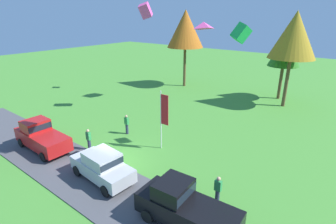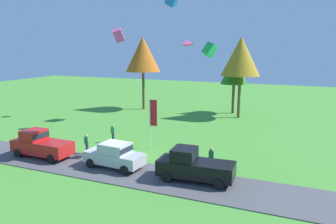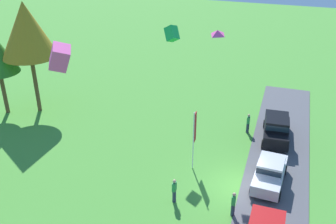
{
  "view_description": "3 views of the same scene",
  "coord_description": "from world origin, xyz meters",
  "px_view_note": "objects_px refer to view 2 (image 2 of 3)",
  "views": [
    {
      "loc": [
        12.64,
        -10.35,
        9.64
      ],
      "look_at": [
        0.83,
        4.88,
        2.4
      ],
      "focal_mm": 28.0,
      "sensor_mm": 36.0,
      "label": 1
    },
    {
      "loc": [
        13.57,
        -21.3,
        8.67
      ],
      "look_at": [
        3.0,
        3.42,
        3.36
      ],
      "focal_mm": 35.0,
      "sensor_mm": 36.0,
      "label": 2
    },
    {
      "loc": [
        -21.46,
        -2.09,
        16.59
      ],
      "look_at": [
        1.8,
        5.45,
        3.99
      ],
      "focal_mm": 42.0,
      "sensor_mm": 36.0,
      "label": 3
    }
  ],
  "objects_px": {
    "tree_center_back": "(234,71)",
    "flag_banner": "(152,116)",
    "tree_left_of_center": "(143,54)",
    "car_sedan_by_flagpole": "(115,155)",
    "person_on_lawn": "(113,133)",
    "car_pickup_far_end": "(40,144)",
    "kite_box_mid_center": "(209,50)",
    "person_watching_sky": "(87,144)",
    "tree_lone_near": "(241,56)",
    "person_beside_suv": "(211,159)",
    "kite_diamond_low_drifter": "(188,42)",
    "kite_box_high_left": "(119,35)",
    "car_pickup_mid_row": "(193,165)"
  },
  "relations": [
    {
      "from": "person_beside_suv",
      "to": "kite_diamond_low_drifter",
      "type": "height_order",
      "value": "kite_diamond_low_drifter"
    },
    {
      "from": "car_pickup_far_end",
      "to": "tree_left_of_center",
      "type": "height_order",
      "value": "tree_left_of_center"
    },
    {
      "from": "person_watching_sky",
      "to": "kite_box_mid_center",
      "type": "xyz_separation_m",
      "value": [
        8.34,
        6.53,
        7.61
      ]
    },
    {
      "from": "person_on_lawn",
      "to": "car_pickup_far_end",
      "type": "bearing_deg",
      "value": -118.15
    },
    {
      "from": "car_pickup_far_end",
      "to": "kite_diamond_low_drifter",
      "type": "bearing_deg",
      "value": 25.52
    },
    {
      "from": "tree_left_of_center",
      "to": "kite_box_mid_center",
      "type": "distance_m",
      "value": 18.95
    },
    {
      "from": "car_pickup_mid_row",
      "to": "tree_lone_near",
      "type": "relative_size",
      "value": 0.51
    },
    {
      "from": "kite_box_high_left",
      "to": "kite_diamond_low_drifter",
      "type": "distance_m",
      "value": 11.72
    },
    {
      "from": "person_beside_suv",
      "to": "tree_left_of_center",
      "type": "height_order",
      "value": "tree_left_of_center"
    },
    {
      "from": "person_watching_sky",
      "to": "kite_diamond_low_drifter",
      "type": "xyz_separation_m",
      "value": [
        7.61,
        3.01,
        8.17
      ]
    },
    {
      "from": "tree_center_back",
      "to": "kite_box_mid_center",
      "type": "distance_m",
      "value": 15.77
    },
    {
      "from": "car_sedan_by_flagpole",
      "to": "flag_banner",
      "type": "height_order",
      "value": "flag_banner"
    },
    {
      "from": "car_pickup_far_end",
      "to": "car_pickup_mid_row",
      "type": "relative_size",
      "value": 0.99
    },
    {
      "from": "tree_left_of_center",
      "to": "flag_banner",
      "type": "distance_m",
      "value": 19.43
    },
    {
      "from": "tree_left_of_center",
      "to": "kite_diamond_low_drifter",
      "type": "xyz_separation_m",
      "value": [
        12.67,
        -16.91,
        1.29
      ]
    },
    {
      "from": "person_on_lawn",
      "to": "person_beside_suv",
      "type": "distance_m",
      "value": 10.77
    },
    {
      "from": "tree_lone_near",
      "to": "person_watching_sky",
      "type": "bearing_deg",
      "value": -113.82
    },
    {
      "from": "tree_left_of_center",
      "to": "kite_box_mid_center",
      "type": "relative_size",
      "value": 9.94
    },
    {
      "from": "person_watching_sky",
      "to": "kite_box_mid_center",
      "type": "bearing_deg",
      "value": 38.06
    },
    {
      "from": "tree_left_of_center",
      "to": "flag_banner",
      "type": "bearing_deg",
      "value": -60.29
    },
    {
      "from": "tree_center_back",
      "to": "kite_box_mid_center",
      "type": "height_order",
      "value": "kite_box_mid_center"
    },
    {
      "from": "car_sedan_by_flagpole",
      "to": "person_beside_suv",
      "type": "distance_m",
      "value": 7.0
    },
    {
      "from": "car_sedan_by_flagpole",
      "to": "kite_diamond_low_drifter",
      "type": "bearing_deg",
      "value": 51.7
    },
    {
      "from": "person_watching_sky",
      "to": "kite_box_mid_center",
      "type": "height_order",
      "value": "kite_box_mid_center"
    },
    {
      "from": "person_watching_sky",
      "to": "flag_banner",
      "type": "height_order",
      "value": "flag_banner"
    },
    {
      "from": "car_sedan_by_flagpole",
      "to": "car_pickup_mid_row",
      "type": "bearing_deg",
      "value": 0.27
    },
    {
      "from": "car_pickup_mid_row",
      "to": "flag_banner",
      "type": "distance_m",
      "value": 7.91
    },
    {
      "from": "tree_left_of_center",
      "to": "kite_diamond_low_drifter",
      "type": "relative_size",
      "value": 10.89
    },
    {
      "from": "tree_lone_near",
      "to": "kite_box_mid_center",
      "type": "relative_size",
      "value": 9.74
    },
    {
      "from": "car_sedan_by_flagpole",
      "to": "person_on_lawn",
      "type": "relative_size",
      "value": 2.64
    },
    {
      "from": "tree_lone_near",
      "to": "car_sedan_by_flagpole",
      "type": "bearing_deg",
      "value": -102.68
    },
    {
      "from": "tree_center_back",
      "to": "flag_banner",
      "type": "bearing_deg",
      "value": -99.43
    },
    {
      "from": "car_pickup_mid_row",
      "to": "person_on_lawn",
      "type": "bearing_deg",
      "value": 150.21
    },
    {
      "from": "kite_box_high_left",
      "to": "kite_diamond_low_drifter",
      "type": "relative_size",
      "value": 1.32
    },
    {
      "from": "car_pickup_far_end",
      "to": "kite_box_mid_center",
      "type": "xyz_separation_m",
      "value": [
        11.32,
        8.58,
        7.38
      ]
    },
    {
      "from": "kite_box_mid_center",
      "to": "tree_left_of_center",
      "type": "bearing_deg",
      "value": 135.03
    },
    {
      "from": "car_pickup_far_end",
      "to": "person_on_lawn",
      "type": "xyz_separation_m",
      "value": [
        3.1,
        5.8,
        -0.23
      ]
    },
    {
      "from": "person_on_lawn",
      "to": "kite_box_mid_center",
      "type": "xyz_separation_m",
      "value": [
        8.22,
        2.78,
        7.61
      ]
    },
    {
      "from": "car_pickup_far_end",
      "to": "person_beside_suv",
      "type": "relative_size",
      "value": 2.94
    },
    {
      "from": "person_beside_suv",
      "to": "car_sedan_by_flagpole",
      "type": "bearing_deg",
      "value": -160.55
    },
    {
      "from": "person_on_lawn",
      "to": "flag_banner",
      "type": "xyz_separation_m",
      "value": [
        4.14,
        -0.17,
        2.0
      ]
    },
    {
      "from": "car_pickup_far_end",
      "to": "kite_box_high_left",
      "type": "xyz_separation_m",
      "value": [
        0.66,
        11.23,
        8.81
      ]
    },
    {
      "from": "car_pickup_far_end",
      "to": "person_watching_sky",
      "type": "distance_m",
      "value": 3.62
    },
    {
      "from": "person_on_lawn",
      "to": "kite_box_high_left",
      "type": "height_order",
      "value": "kite_box_high_left"
    },
    {
      "from": "car_sedan_by_flagpole",
      "to": "person_on_lawn",
      "type": "distance_m",
      "value": 6.67
    },
    {
      "from": "car_pickup_far_end",
      "to": "tree_lone_near",
      "type": "relative_size",
      "value": 0.5
    },
    {
      "from": "tree_left_of_center",
      "to": "person_beside_suv",
      "type": "bearing_deg",
      "value": -51.45
    },
    {
      "from": "tree_left_of_center",
      "to": "kite_box_high_left",
      "type": "xyz_separation_m",
      "value": [
        2.74,
        -10.74,
        2.16
      ]
    },
    {
      "from": "tree_left_of_center",
      "to": "tree_center_back",
      "type": "height_order",
      "value": "tree_left_of_center"
    },
    {
      "from": "car_sedan_by_flagpole",
      "to": "person_on_lawn",
      "type": "bearing_deg",
      "value": 123.47
    }
  ]
}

